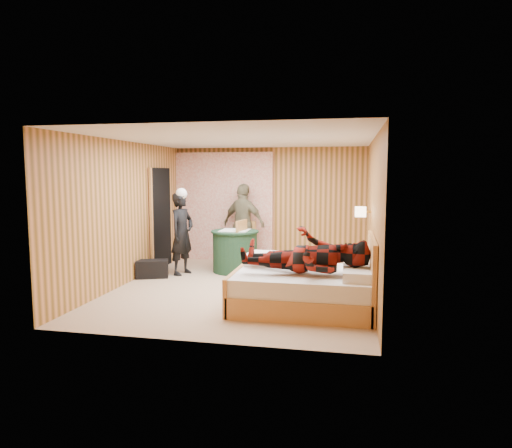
% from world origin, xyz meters
% --- Properties ---
extents(floor, '(4.20, 5.00, 0.01)m').
position_xyz_m(floor, '(0.00, 0.00, 0.00)').
color(floor, tan).
rests_on(floor, ground).
extents(ceiling, '(4.20, 5.00, 0.01)m').
position_xyz_m(ceiling, '(0.00, 0.00, 2.50)').
color(ceiling, silver).
rests_on(ceiling, wall_back).
extents(wall_back, '(4.20, 0.02, 2.50)m').
position_xyz_m(wall_back, '(0.00, 2.50, 1.25)').
color(wall_back, '#C77F4C').
rests_on(wall_back, floor).
extents(wall_left, '(0.02, 5.00, 2.50)m').
position_xyz_m(wall_left, '(-2.10, 0.00, 1.25)').
color(wall_left, '#C77F4C').
rests_on(wall_left, floor).
extents(wall_right, '(0.02, 5.00, 2.50)m').
position_xyz_m(wall_right, '(2.10, 0.00, 1.25)').
color(wall_right, '#C77F4C').
rests_on(wall_right, floor).
extents(curtain, '(2.20, 0.08, 2.40)m').
position_xyz_m(curtain, '(-1.00, 2.43, 1.20)').
color(curtain, silver).
rests_on(curtain, floor).
extents(doorway, '(0.06, 0.90, 2.05)m').
position_xyz_m(doorway, '(-2.06, 1.40, 1.02)').
color(doorway, black).
rests_on(doorway, floor).
extents(wall_lamp, '(0.26, 0.24, 0.16)m').
position_xyz_m(wall_lamp, '(1.92, 0.45, 1.30)').
color(wall_lamp, gold).
rests_on(wall_lamp, wall_right).
extents(bed, '(1.98, 1.54, 1.06)m').
position_xyz_m(bed, '(1.13, -0.87, 0.31)').
color(bed, tan).
rests_on(bed, floor).
extents(nightstand, '(0.40, 0.55, 0.53)m').
position_xyz_m(nightstand, '(1.88, 0.45, 0.27)').
color(nightstand, tan).
rests_on(nightstand, floor).
extents(round_table, '(0.94, 0.94, 0.83)m').
position_xyz_m(round_table, '(-0.46, 1.28, 0.42)').
color(round_table, '#1D3F25').
rests_on(round_table, floor).
extents(chair_far, '(0.54, 0.54, 0.93)m').
position_xyz_m(chair_far, '(-0.43, 2.01, 0.54)').
color(chair_far, tan).
rests_on(chair_far, floor).
extents(chair_near, '(0.54, 0.54, 1.03)m').
position_xyz_m(chair_near, '(-0.43, 1.24, 0.60)').
color(chair_near, tan).
rests_on(chair_near, floor).
extents(duffel_bag, '(0.66, 0.50, 0.33)m').
position_xyz_m(duffel_bag, '(-1.85, 0.46, 0.17)').
color(duffel_bag, black).
rests_on(duffel_bag, floor).
extents(sneaker_left, '(0.32, 0.19, 0.13)m').
position_xyz_m(sneaker_left, '(-0.48, 0.97, 0.07)').
color(sneaker_left, white).
rests_on(sneaker_left, floor).
extents(sneaker_right, '(0.29, 0.17, 0.12)m').
position_xyz_m(sneaker_right, '(-0.03, 0.47, 0.06)').
color(sneaker_right, white).
rests_on(sneaker_right, floor).
extents(woman_standing, '(0.54, 0.67, 1.58)m').
position_xyz_m(woman_standing, '(-1.40, 0.85, 0.79)').
color(woman_standing, black).
rests_on(woman_standing, floor).
extents(man_at_table, '(1.09, 0.76, 1.72)m').
position_xyz_m(man_at_table, '(-0.46, 2.07, 0.86)').
color(man_at_table, '#6C6448').
rests_on(man_at_table, floor).
extents(man_on_bed, '(0.86, 0.67, 1.77)m').
position_xyz_m(man_on_bed, '(1.15, -1.10, 0.96)').
color(man_on_bed, maroon).
rests_on(man_on_bed, bed).
extents(book_lower, '(0.25, 0.27, 0.02)m').
position_xyz_m(book_lower, '(1.88, 0.40, 0.54)').
color(book_lower, white).
rests_on(book_lower, nightstand).
extents(book_upper, '(0.26, 0.28, 0.02)m').
position_xyz_m(book_upper, '(1.88, 0.40, 0.56)').
color(book_upper, white).
rests_on(book_upper, nightstand).
extents(cup_nightstand, '(0.13, 0.13, 0.09)m').
position_xyz_m(cup_nightstand, '(1.88, 0.58, 0.57)').
color(cup_nightstand, white).
rests_on(cup_nightstand, nightstand).
extents(cup_table, '(0.14, 0.14, 0.10)m').
position_xyz_m(cup_table, '(-0.36, 1.23, 0.88)').
color(cup_table, white).
rests_on(cup_table, round_table).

